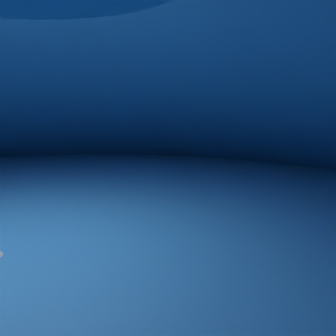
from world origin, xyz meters
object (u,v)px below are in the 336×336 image
Objects in this scene: umbrella_second at (116,97)px; lounger_second_inland at (235,305)px; cooler_box at (291,193)px; umbrella_farthest at (59,103)px; lounger_farthest_shoreside at (97,187)px; lounger_second_shoreside at (176,237)px.

lounger_second_inland is at bearing -47.08° from umbrella_second.
lounger_second_inland is 2.45× the size of cooler_box.
umbrella_farthest reaches higher than cooler_box.
lounger_second_inland is 0.84× the size of lounger_farthest_shoreside.
cooler_box is at bearing 36.82° from umbrella_second.
lounger_farthest_shoreside is (-0.75, 5.69, 0.01)m from lounger_second_inland.
lounger_second_inland is at bearing 98.43° from lounger_farthest_shoreside.
lounger_farthest_shoreside is (0.77, 1.08, -1.94)m from umbrella_farthest.
lounger_second_shoreside is 4.31m from cooler_box.
cooler_box is (5.16, -0.12, -2.11)m from umbrella_farthest.
lounger_second_shoreside is at bearing -89.67° from lounger_second_inland.
lounger_farthest_shoreside is at bearing 164.76° from cooler_box.
lounger_farthest_shoreside is (0.22, 4.64, -2.03)m from umbrella_second.
umbrella_second reaches higher than lounger_farthest_shoreside.
umbrella_second reaches higher than lounger_second_shoreside.
lounger_second_shoreside is 3.67m from lounger_farthest_shoreside.
lounger_second_shoreside is at bearing 103.51° from lounger_farthest_shoreside.
umbrella_second is at bearing 88.17° from lounger_farthest_shoreside.
lounger_second_inland is (0.97, -1.05, -2.04)m from umbrella_second.
lounger_farthest_shoreside reaches higher than lounger_second_shoreside.
lounger_second_shoreside is at bearing 45.93° from umbrella_second.
lounger_second_shoreside is 0.58× the size of umbrella_farthest.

